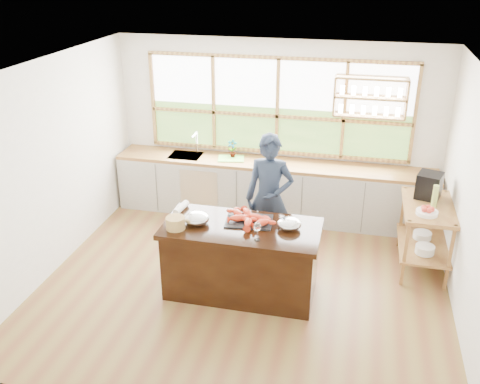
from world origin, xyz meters
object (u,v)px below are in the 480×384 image
(espresso_machine, at_px, (429,186))
(wicker_basket, at_px, (176,223))
(cook, at_px, (269,198))
(island, at_px, (241,259))

(espresso_machine, bearing_deg, wicker_basket, -134.54)
(espresso_machine, bearing_deg, cook, -150.20)
(island, distance_m, espresso_machine, 2.64)
(wicker_basket, bearing_deg, cook, 51.15)
(espresso_machine, xyz_separation_m, wicker_basket, (-2.92, -1.57, -0.09))
(cook, relative_size, espresso_machine, 5.24)
(island, height_order, wicker_basket, wicker_basket)
(wicker_basket, bearing_deg, island, 16.95)
(cook, bearing_deg, wicker_basket, -128.33)
(island, xyz_separation_m, wicker_basket, (-0.73, -0.22, 0.52))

